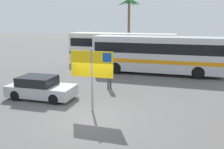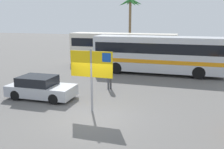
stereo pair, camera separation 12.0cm
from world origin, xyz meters
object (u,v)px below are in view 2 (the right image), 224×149
(ferry_sign, at_px, (92,67))
(bus_rear_coach, at_px, (123,47))
(bus_front_coach, at_px, (158,53))
(car_silver, at_px, (40,88))
(pedestrian_near_sign, at_px, (110,74))

(ferry_sign, bearing_deg, bus_rear_coach, 98.46)
(bus_front_coach, distance_m, car_silver, 10.68)
(car_silver, relative_size, pedestrian_near_sign, 2.31)
(bus_front_coach, distance_m, bus_rear_coach, 5.39)
(car_silver, bearing_deg, bus_front_coach, 56.26)
(car_silver, xyz_separation_m, pedestrian_near_sign, (3.32, 3.08, 0.38))
(ferry_sign, height_order, car_silver, ferry_sign)
(bus_rear_coach, distance_m, car_silver, 12.69)
(bus_front_coach, height_order, ferry_sign, ferry_sign)
(bus_rear_coach, relative_size, car_silver, 2.71)
(bus_rear_coach, height_order, pedestrian_near_sign, bus_rear_coach)
(bus_rear_coach, height_order, ferry_sign, ferry_sign)
(bus_front_coach, bearing_deg, bus_rear_coach, 138.18)
(bus_front_coach, relative_size, bus_rear_coach, 1.00)
(bus_front_coach, xyz_separation_m, pedestrian_near_sign, (-2.44, -5.84, -0.76))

